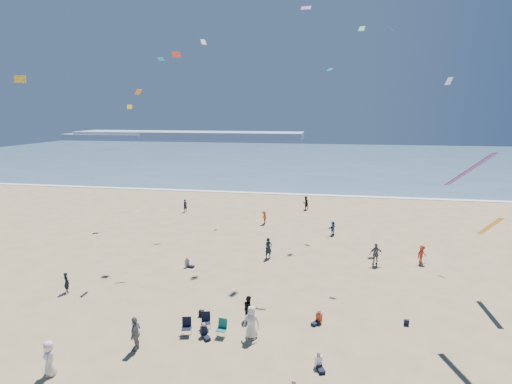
# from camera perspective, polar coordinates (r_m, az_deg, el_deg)

# --- Properties ---
(ocean) EXTENTS (220.00, 100.00, 0.06)m
(ocean) POSITION_cam_1_polar(r_m,az_deg,el_deg) (111.27, 6.89, 4.84)
(ocean) COLOR #476B84
(ocean) RESTS_ON ground
(surf_line) EXTENTS (220.00, 1.20, 0.08)m
(surf_line) POSITION_cam_1_polar(r_m,az_deg,el_deg) (61.98, 4.19, -0.28)
(surf_line) COLOR white
(surf_line) RESTS_ON ground
(headland_far) EXTENTS (110.00, 20.00, 3.20)m
(headland_far) POSITION_cam_1_polar(r_m,az_deg,el_deg) (197.15, -9.61, 8.04)
(headland_far) COLOR #7A8EA8
(headland_far) RESTS_ON ground
(headland_near) EXTENTS (40.00, 14.00, 2.00)m
(headland_near) POSITION_cam_1_polar(r_m,az_deg,el_deg) (209.64, -20.52, 7.51)
(headland_near) COLOR #7A8EA8
(headland_near) RESTS_ON ground
(standing_flyers) EXTENTS (29.61, 45.00, 1.91)m
(standing_flyers) POSITION_cam_1_polar(r_m,az_deg,el_deg) (29.54, 7.09, -11.98)
(standing_flyers) COLOR gray
(standing_flyers) RESTS_ON ground
(seated_group) EXTENTS (11.84, 14.55, 0.84)m
(seated_group) POSITION_cam_1_polar(r_m,az_deg,el_deg) (24.63, -0.01, -18.06)
(seated_group) COLOR white
(seated_group) RESTS_ON ground
(chair_cluster) EXTENTS (2.69, 1.53, 1.00)m
(chair_cluster) POSITION_cam_1_polar(r_m,az_deg,el_deg) (24.28, -7.37, -18.42)
(chair_cluster) COLOR black
(chair_cluster) RESTS_ON ground
(white_tote) EXTENTS (0.35, 0.20, 0.40)m
(white_tote) POSITION_cam_1_polar(r_m,az_deg,el_deg) (25.42, -9.84, -17.81)
(white_tote) COLOR silver
(white_tote) RESTS_ON ground
(black_backpack) EXTENTS (0.30, 0.22, 0.38)m
(black_backpack) POSITION_cam_1_polar(r_m,az_deg,el_deg) (26.25, -7.82, -16.78)
(black_backpack) COLOR black
(black_backpack) RESTS_ON ground
(navy_bag) EXTENTS (0.28, 0.18, 0.34)m
(navy_bag) POSITION_cam_1_polar(r_m,az_deg,el_deg) (26.65, 20.69, -17.03)
(navy_bag) COLOR black
(navy_bag) RESTS_ON ground
(kites_aloft) EXTENTS (42.13, 44.56, 30.15)m
(kites_aloft) POSITION_cam_1_polar(r_m,az_deg,el_deg) (28.38, 15.84, 15.63)
(kites_aloft) COLOR #F55F8D
(kites_aloft) RESTS_ON ground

